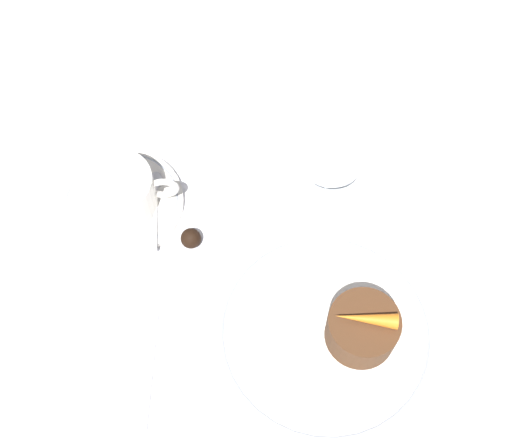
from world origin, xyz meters
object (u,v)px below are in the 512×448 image
object	(u,v)px
dessert_cake	(362,329)
wine_glass	(333,145)
coffee_cup	(120,191)
dinner_plate	(325,334)
fork	(155,313)

from	to	relation	value
dessert_cake	wine_glass	bearing A→B (deg)	94.33
coffee_cup	wine_glass	world-z (taller)	wine_glass
dinner_plate	coffee_cup	bearing A→B (deg)	141.78
dinner_plate	fork	distance (m)	0.18
wine_glass	dessert_cake	distance (m)	0.19
dinner_plate	dessert_cake	world-z (taller)	dessert_cake
dinner_plate	fork	bearing A→B (deg)	168.49
wine_glass	dinner_plate	bearing A→B (deg)	-96.60
dinner_plate	wine_glass	bearing A→B (deg)	83.40
fork	dessert_cake	world-z (taller)	dessert_cake
coffee_cup	wine_glass	xyz separation A→B (m)	(0.23, 0.01, 0.05)
coffee_cup	dinner_plate	bearing A→B (deg)	-38.22
coffee_cup	fork	size ratio (longest dim) A/B	0.53
dinner_plate	wine_glass	world-z (taller)	wine_glass
dessert_cake	fork	bearing A→B (deg)	168.81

